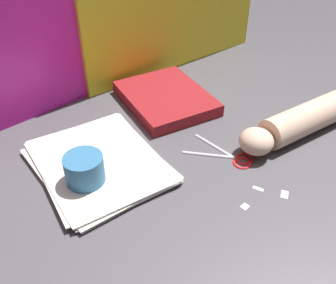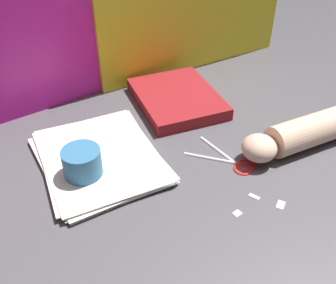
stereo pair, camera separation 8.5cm
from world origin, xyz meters
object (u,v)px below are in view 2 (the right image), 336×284
(scissors, at_px, (231,160))
(mug, at_px, (83,166))
(hand_forearm, at_px, (305,132))
(paper_stack, at_px, (100,158))
(book_closed, at_px, (177,99))

(scissors, height_order, mug, mug)
(scissors, relative_size, hand_forearm, 0.50)
(paper_stack, relative_size, mug, 3.98)
(book_closed, height_order, scissors, book_closed)
(hand_forearm, distance_m, mug, 0.53)
(hand_forearm, bearing_deg, scissors, 170.60)
(hand_forearm, xyz_separation_m, mug, (-0.51, 0.14, 0.00))
(paper_stack, bearing_deg, book_closed, 25.49)
(paper_stack, bearing_deg, scissors, -29.01)
(scissors, bearing_deg, mug, 161.77)
(paper_stack, xyz_separation_m, scissors, (0.27, -0.15, -0.00))
(hand_forearm, bearing_deg, mug, 164.99)
(book_closed, distance_m, scissors, 0.28)
(paper_stack, xyz_separation_m, hand_forearm, (0.46, -0.18, 0.03))
(book_closed, xyz_separation_m, scissors, (-0.01, -0.28, -0.01))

